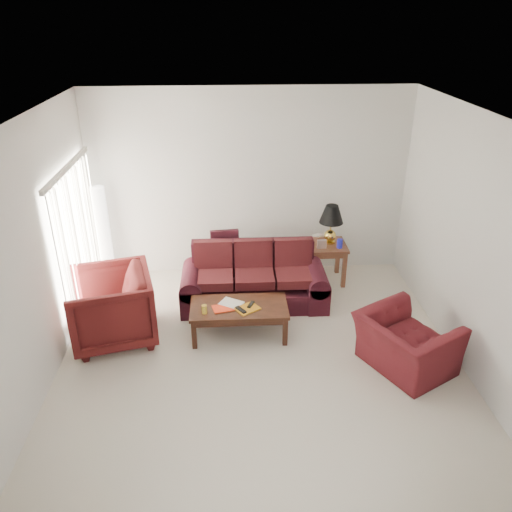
{
  "coord_description": "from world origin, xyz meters",
  "views": [
    {
      "loc": [
        -0.35,
        -5.06,
        3.99
      ],
      "look_at": [
        0.0,
        0.85,
        1.05
      ],
      "focal_mm": 35.0,
      "sensor_mm": 36.0,
      "label": 1
    }
  ],
  "objects_px": {
    "end_table": "(326,262)",
    "floor_lamp": "(103,235)",
    "sofa": "(254,277)",
    "coffee_table": "(239,320)",
    "armchair_left": "(111,307)",
    "armchair_right": "(406,344)"
  },
  "relations": [
    {
      "from": "end_table",
      "to": "floor_lamp",
      "type": "height_order",
      "value": "floor_lamp"
    },
    {
      "from": "armchair_left",
      "to": "armchair_right",
      "type": "relative_size",
      "value": 1.01
    },
    {
      "from": "coffee_table",
      "to": "end_table",
      "type": "bearing_deg",
      "value": 44.21
    },
    {
      "from": "end_table",
      "to": "armchair_left",
      "type": "bearing_deg",
      "value": -155.41
    },
    {
      "from": "sofa",
      "to": "floor_lamp",
      "type": "bearing_deg",
      "value": 166.33
    },
    {
      "from": "coffee_table",
      "to": "armchair_right",
      "type": "bearing_deg",
      "value": -22.69
    },
    {
      "from": "floor_lamp",
      "to": "armchair_right",
      "type": "height_order",
      "value": "floor_lamp"
    },
    {
      "from": "end_table",
      "to": "floor_lamp",
      "type": "xyz_separation_m",
      "value": [
        -3.52,
        0.18,
        0.49
      ]
    },
    {
      "from": "end_table",
      "to": "armchair_left",
      "type": "height_order",
      "value": "armchair_left"
    },
    {
      "from": "sofa",
      "to": "floor_lamp",
      "type": "height_order",
      "value": "floor_lamp"
    },
    {
      "from": "armchair_left",
      "to": "sofa",
      "type": "bearing_deg",
      "value": 98.48
    },
    {
      "from": "sofa",
      "to": "armchair_left",
      "type": "distance_m",
      "value": 2.07
    },
    {
      "from": "armchair_left",
      "to": "coffee_table",
      "type": "relative_size",
      "value": 0.83
    },
    {
      "from": "sofa",
      "to": "coffee_table",
      "type": "height_order",
      "value": "sofa"
    },
    {
      "from": "sofa",
      "to": "end_table",
      "type": "height_order",
      "value": "sofa"
    },
    {
      "from": "end_table",
      "to": "floor_lamp",
      "type": "bearing_deg",
      "value": 177.06
    },
    {
      "from": "sofa",
      "to": "coffee_table",
      "type": "relative_size",
      "value": 1.66
    },
    {
      "from": "armchair_left",
      "to": "floor_lamp",
      "type": "bearing_deg",
      "value": -179.77
    },
    {
      "from": "end_table",
      "to": "floor_lamp",
      "type": "relative_size",
      "value": 0.4
    },
    {
      "from": "coffee_table",
      "to": "sofa",
      "type": "bearing_deg",
      "value": 72.32
    },
    {
      "from": "floor_lamp",
      "to": "coffee_table",
      "type": "distance_m",
      "value": 2.7
    },
    {
      "from": "sofa",
      "to": "end_table",
      "type": "xyz_separation_m",
      "value": [
        1.2,
        0.64,
        -0.12
      ]
    }
  ]
}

